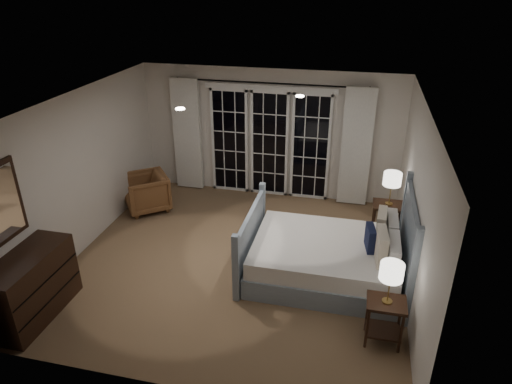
% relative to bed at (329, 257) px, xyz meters
% --- Properties ---
extents(floor, '(5.00, 5.00, 0.00)m').
position_rel_bed_xyz_m(floor, '(-1.41, 0.10, -0.33)').
color(floor, brown).
rests_on(floor, ground).
extents(ceiling, '(5.00, 5.00, 0.00)m').
position_rel_bed_xyz_m(ceiling, '(-1.41, 0.10, 2.17)').
color(ceiling, silver).
rests_on(ceiling, wall_back).
extents(wall_left, '(0.02, 5.00, 2.50)m').
position_rel_bed_xyz_m(wall_left, '(-3.91, 0.10, 0.92)').
color(wall_left, beige).
rests_on(wall_left, floor).
extents(wall_right, '(0.02, 5.00, 2.50)m').
position_rel_bed_xyz_m(wall_right, '(1.09, 0.10, 0.92)').
color(wall_right, beige).
rests_on(wall_right, floor).
extents(wall_back, '(5.00, 0.02, 2.50)m').
position_rel_bed_xyz_m(wall_back, '(-1.41, 2.60, 0.92)').
color(wall_back, beige).
rests_on(wall_back, floor).
extents(wall_front, '(5.00, 0.02, 2.50)m').
position_rel_bed_xyz_m(wall_front, '(-1.41, -2.40, 0.92)').
color(wall_front, beige).
rests_on(wall_front, floor).
extents(french_doors, '(2.50, 0.04, 2.20)m').
position_rel_bed_xyz_m(french_doors, '(-1.41, 2.56, 0.76)').
color(french_doors, black).
rests_on(french_doors, wall_back).
extents(curtain_rod, '(3.50, 0.03, 0.03)m').
position_rel_bed_xyz_m(curtain_rod, '(-1.41, 2.50, 1.92)').
color(curtain_rod, black).
rests_on(curtain_rod, wall_back).
extents(curtain_left, '(0.55, 0.10, 2.25)m').
position_rel_bed_xyz_m(curtain_left, '(-3.06, 2.48, 0.82)').
color(curtain_left, silver).
rests_on(curtain_left, curtain_rod).
extents(curtain_right, '(0.55, 0.10, 2.25)m').
position_rel_bed_xyz_m(curtain_right, '(0.24, 2.48, 0.82)').
color(curtain_right, silver).
rests_on(curtain_right, curtain_rod).
extents(downlight_a, '(0.12, 0.12, 0.01)m').
position_rel_bed_xyz_m(downlight_a, '(-0.61, 0.70, 2.16)').
color(downlight_a, white).
rests_on(downlight_a, ceiling).
extents(downlight_b, '(0.12, 0.12, 0.01)m').
position_rel_bed_xyz_m(downlight_b, '(-2.01, -0.30, 2.16)').
color(downlight_b, white).
rests_on(downlight_b, ceiling).
extents(bed, '(2.28, 1.64, 1.33)m').
position_rel_bed_xyz_m(bed, '(0.00, 0.00, 0.00)').
color(bed, gray).
rests_on(bed, floor).
extents(nightstand_left, '(0.46, 0.37, 0.60)m').
position_rel_bed_xyz_m(nightstand_left, '(0.76, -1.18, 0.06)').
color(nightstand_left, black).
rests_on(nightstand_left, floor).
extents(nightstand_right, '(0.50, 0.40, 0.65)m').
position_rel_bed_xyz_m(nightstand_right, '(0.84, 1.28, 0.10)').
color(nightstand_right, black).
rests_on(nightstand_right, floor).
extents(lamp_left, '(0.27, 0.27, 0.53)m').
position_rel_bed_xyz_m(lamp_left, '(0.76, -1.18, 0.68)').
color(lamp_left, '#A88643').
rests_on(lamp_left, nightstand_left).
extents(lamp_right, '(0.29, 0.29, 0.56)m').
position_rel_bed_xyz_m(lamp_right, '(0.84, 1.28, 0.76)').
color(lamp_right, '#A88643').
rests_on(lamp_right, nightstand_right).
extents(armchair, '(1.07, 1.06, 0.70)m').
position_rel_bed_xyz_m(armchair, '(-3.51, 1.37, 0.02)').
color(armchair, brown).
rests_on(armchair, floor).
extents(dresser, '(0.54, 1.26, 0.89)m').
position_rel_bed_xyz_m(dresser, '(-3.64, -1.70, 0.11)').
color(dresser, black).
rests_on(dresser, floor).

